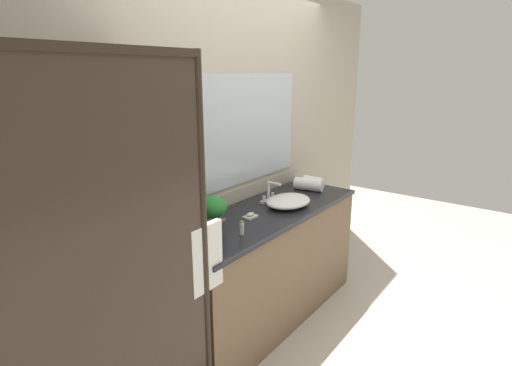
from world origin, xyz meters
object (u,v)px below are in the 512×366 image
object	(u,v)px
sink_basin	(288,201)
rolled_towel_near_edge	(313,182)
amenity_bottle_lotion	(209,229)
amenity_bottle_shampoo	(242,228)
soap_dish	(250,216)
faucet	(269,195)
potted_plant	(212,209)
rolled_towel_middle	(309,184)

from	to	relation	value
sink_basin	rolled_towel_near_edge	size ratio (longest dim) A/B	2.19
amenity_bottle_lotion	rolled_towel_near_edge	distance (m)	1.36
amenity_bottle_shampoo	rolled_towel_near_edge	xyz separation A→B (m)	(1.22, 0.17, 0.01)
soap_dish	amenity_bottle_shampoo	world-z (taller)	amenity_bottle_shampoo
sink_basin	faucet	bearing A→B (deg)	90.00
sink_basin	soap_dish	distance (m)	0.39
faucet	soap_dish	distance (m)	0.40
potted_plant	amenity_bottle_shampoo	world-z (taller)	potted_plant
soap_dish	rolled_towel_near_edge	size ratio (longest dim) A/B	0.55
sink_basin	soap_dish	size ratio (longest dim) A/B	3.98
faucet	rolled_towel_middle	size ratio (longest dim) A/B	0.69
potted_plant	rolled_towel_middle	size ratio (longest dim) A/B	0.85
rolled_towel_near_edge	sink_basin	bearing A→B (deg)	-170.22
sink_basin	rolled_towel_middle	size ratio (longest dim) A/B	1.62
sink_basin	rolled_towel_middle	world-z (taller)	rolled_towel_middle
soap_dish	rolled_towel_near_edge	xyz separation A→B (m)	(0.95, 0.02, 0.04)
faucet	amenity_bottle_shampoo	world-z (taller)	faucet
soap_dish	amenity_bottle_lotion	distance (m)	0.41
sink_basin	amenity_bottle_shampoo	bearing A→B (deg)	-173.78
potted_plant	sink_basin	bearing A→B (deg)	-14.65
soap_dish	rolled_towel_middle	distance (m)	0.84
sink_basin	soap_dish	xyz separation A→B (m)	(-0.38, 0.07, -0.02)
potted_plant	amenity_bottle_lotion	world-z (taller)	potted_plant
sink_basin	rolled_towel_near_edge	bearing A→B (deg)	9.78
potted_plant	amenity_bottle_lotion	distance (m)	0.18
sink_basin	soap_dish	bearing A→B (deg)	168.92
sink_basin	amenity_bottle_lotion	xyz separation A→B (m)	(-0.79, 0.08, 0.00)
amenity_bottle_shampoo	rolled_towel_near_edge	size ratio (longest dim) A/B	0.50
amenity_bottle_shampoo	rolled_towel_near_edge	bearing A→B (deg)	7.88
rolled_towel_near_edge	amenity_bottle_lotion	bearing A→B (deg)	-179.28
sink_basin	faucet	world-z (taller)	faucet
faucet	rolled_towel_near_edge	bearing A→B (deg)	-8.29
amenity_bottle_shampoo	rolled_towel_middle	distance (m)	1.12
sink_basin	amenity_bottle_shampoo	size ratio (longest dim) A/B	4.38
sink_basin	potted_plant	world-z (taller)	potted_plant
amenity_bottle_shampoo	sink_basin	bearing A→B (deg)	6.22
rolled_towel_near_edge	faucet	bearing A→B (deg)	171.71
faucet	potted_plant	size ratio (longest dim) A/B	0.82
potted_plant	rolled_towel_middle	xyz separation A→B (m)	(1.12, -0.09, -0.07)
soap_dish	amenity_bottle_shampoo	xyz separation A→B (m)	(-0.28, -0.15, 0.03)
rolled_towel_near_edge	soap_dish	bearing A→B (deg)	-178.61
faucet	potted_plant	world-z (taller)	potted_plant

